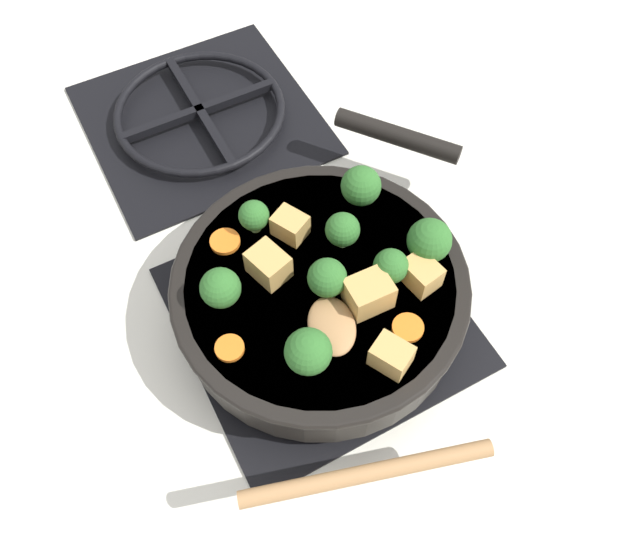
# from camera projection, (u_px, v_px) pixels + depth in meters

# --- Properties ---
(ground_plane) EXTENTS (2.40, 2.40, 0.00)m
(ground_plane) POSITION_uv_depth(u_px,v_px,m) (320.00, 317.00, 0.73)
(ground_plane) COLOR silver
(front_burner_grate) EXTENTS (0.31, 0.31, 0.03)m
(front_burner_grate) POSITION_uv_depth(u_px,v_px,m) (320.00, 312.00, 0.72)
(front_burner_grate) COLOR black
(front_burner_grate) RESTS_ON ground_plane
(rear_burner_grate) EXTENTS (0.31, 0.31, 0.03)m
(rear_burner_grate) POSITION_uv_depth(u_px,v_px,m) (201.00, 115.00, 0.89)
(rear_burner_grate) COLOR black
(rear_burner_grate) RESTS_ON ground_plane
(skillet_pan) EXTENTS (0.41, 0.38, 0.06)m
(skillet_pan) POSITION_uv_depth(u_px,v_px,m) (321.00, 291.00, 0.68)
(skillet_pan) COLOR black
(skillet_pan) RESTS_ON front_burner_grate
(wooden_spoon) EXTENTS (0.22, 0.22, 0.02)m
(wooden_spoon) POSITION_uv_depth(u_px,v_px,m) (351.00, 404.00, 0.58)
(wooden_spoon) COLOR #A87A4C
(wooden_spoon) RESTS_ON skillet_pan
(tofu_cube_center_large) EXTENTS (0.05, 0.04, 0.04)m
(tofu_cube_center_large) POSITION_uv_depth(u_px,v_px,m) (369.00, 293.00, 0.63)
(tofu_cube_center_large) COLOR tan
(tofu_cube_center_large) RESTS_ON skillet_pan
(tofu_cube_near_handle) EXTENTS (0.04, 0.04, 0.03)m
(tofu_cube_near_handle) POSITION_uv_depth(u_px,v_px,m) (292.00, 225.00, 0.68)
(tofu_cube_near_handle) COLOR tan
(tofu_cube_near_handle) RESTS_ON skillet_pan
(tofu_cube_east_chunk) EXTENTS (0.04, 0.04, 0.03)m
(tofu_cube_east_chunk) POSITION_uv_depth(u_px,v_px,m) (421.00, 274.00, 0.65)
(tofu_cube_east_chunk) COLOR tan
(tofu_cube_east_chunk) RESTS_ON skillet_pan
(tofu_cube_west_chunk) EXTENTS (0.04, 0.05, 0.03)m
(tofu_cube_west_chunk) POSITION_uv_depth(u_px,v_px,m) (391.00, 356.00, 0.60)
(tofu_cube_west_chunk) COLOR tan
(tofu_cube_west_chunk) RESTS_ON skillet_pan
(tofu_cube_back_piece) EXTENTS (0.04, 0.05, 0.03)m
(tofu_cube_back_piece) POSITION_uv_depth(u_px,v_px,m) (268.00, 265.00, 0.65)
(tofu_cube_back_piece) COLOR tan
(tofu_cube_back_piece) RESTS_ON skillet_pan
(broccoli_floret_near_spoon) EXTENTS (0.04, 0.04, 0.05)m
(broccoli_floret_near_spoon) POSITION_uv_depth(u_px,v_px,m) (220.00, 288.00, 0.62)
(broccoli_floret_near_spoon) COLOR #709956
(broccoli_floret_near_spoon) RESTS_ON skillet_pan
(broccoli_floret_center_top) EXTENTS (0.05, 0.05, 0.05)m
(broccoli_floret_center_top) POSITION_uv_depth(u_px,v_px,m) (429.00, 241.00, 0.65)
(broccoli_floret_center_top) COLOR #709956
(broccoli_floret_center_top) RESTS_ON skillet_pan
(broccoli_floret_east_rim) EXTENTS (0.03, 0.03, 0.04)m
(broccoli_floret_east_rim) POSITION_uv_depth(u_px,v_px,m) (254.00, 216.00, 0.67)
(broccoli_floret_east_rim) COLOR #709956
(broccoli_floret_east_rim) RESTS_ON skillet_pan
(broccoli_floret_west_rim) EXTENTS (0.04, 0.04, 0.04)m
(broccoli_floret_west_rim) POSITION_uv_depth(u_px,v_px,m) (343.00, 230.00, 0.66)
(broccoli_floret_west_rim) COLOR #709956
(broccoli_floret_west_rim) RESTS_ON skillet_pan
(broccoli_floret_north_edge) EXTENTS (0.05, 0.05, 0.05)m
(broccoli_floret_north_edge) POSITION_uv_depth(u_px,v_px,m) (308.00, 352.00, 0.59)
(broccoli_floret_north_edge) COLOR #709956
(broccoli_floret_north_edge) RESTS_ON skillet_pan
(broccoli_floret_south_cluster) EXTENTS (0.04, 0.04, 0.04)m
(broccoli_floret_south_cluster) POSITION_uv_depth(u_px,v_px,m) (391.00, 266.00, 0.64)
(broccoli_floret_south_cluster) COLOR #709956
(broccoli_floret_south_cluster) RESTS_ON skillet_pan
(broccoli_floret_mid_floret) EXTENTS (0.04, 0.04, 0.05)m
(broccoli_floret_mid_floret) POSITION_uv_depth(u_px,v_px,m) (324.00, 279.00, 0.63)
(broccoli_floret_mid_floret) COLOR #709956
(broccoli_floret_mid_floret) RESTS_ON skillet_pan
(broccoli_floret_small_inner) EXTENTS (0.05, 0.05, 0.05)m
(broccoli_floret_small_inner) POSITION_uv_depth(u_px,v_px,m) (361.00, 186.00, 0.69)
(broccoli_floret_small_inner) COLOR #709956
(broccoli_floret_small_inner) RESTS_ON skillet_pan
(carrot_slice_orange_thin) EXTENTS (0.03, 0.03, 0.01)m
(carrot_slice_orange_thin) POSITION_uv_depth(u_px,v_px,m) (230.00, 348.00, 0.62)
(carrot_slice_orange_thin) COLOR orange
(carrot_slice_orange_thin) RESTS_ON skillet_pan
(carrot_slice_near_center) EXTENTS (0.03, 0.03, 0.01)m
(carrot_slice_near_center) POSITION_uv_depth(u_px,v_px,m) (408.00, 328.00, 0.63)
(carrot_slice_near_center) COLOR orange
(carrot_slice_near_center) RESTS_ON skillet_pan
(carrot_slice_edge_slice) EXTENTS (0.03, 0.03, 0.01)m
(carrot_slice_edge_slice) POSITION_uv_depth(u_px,v_px,m) (225.00, 241.00, 0.68)
(carrot_slice_edge_slice) COLOR orange
(carrot_slice_edge_slice) RESTS_ON skillet_pan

